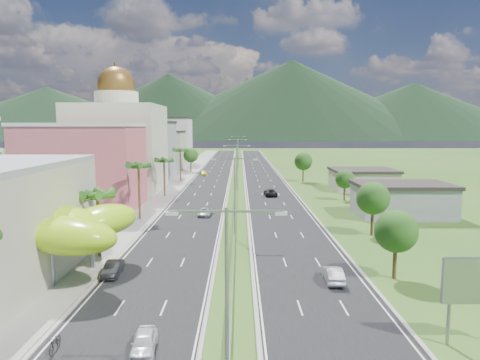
{
  "coord_description": "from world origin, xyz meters",
  "views": [
    {
      "loc": [
        0.66,
        -45.88,
        14.99
      ],
      "look_at": [
        0.71,
        17.84,
        7.0
      ],
      "focal_mm": 32.0,
      "sensor_mm": 36.0,
      "label": 1
    }
  ],
  "objects": [
    {
      "name": "ground",
      "position": [
        0.0,
        0.0,
        0.0
      ],
      "size": [
        500.0,
        500.0,
        0.0
      ],
      "primitive_type": "plane",
      "color": "#2D5119",
      "rests_on": "ground"
    },
    {
      "name": "road_left",
      "position": [
        -7.5,
        90.0,
        0.02
      ],
      "size": [
        11.0,
        260.0,
        0.04
      ],
      "primitive_type": "cube",
      "color": "black",
      "rests_on": "ground"
    },
    {
      "name": "road_right",
      "position": [
        7.5,
        90.0,
        0.02
      ],
      "size": [
        11.0,
        260.0,
        0.04
      ],
      "primitive_type": "cube",
      "color": "black",
      "rests_on": "ground"
    },
    {
      "name": "sidewalk_left",
      "position": [
        -17.0,
        90.0,
        0.06
      ],
      "size": [
        7.0,
        260.0,
        0.12
      ],
      "primitive_type": "cube",
      "color": "gray",
      "rests_on": "ground"
    },
    {
      "name": "median_guardrail",
      "position": [
        0.0,
        71.99,
        0.62
      ],
      "size": [
        0.1,
        216.06,
        0.76
      ],
      "color": "gray",
      "rests_on": "ground"
    },
    {
      "name": "streetlight_median_a",
      "position": [
        0.0,
        -25.0,
        6.75
      ],
      "size": [
        6.04,
        0.25,
        11.0
      ],
      "color": "gray",
      "rests_on": "ground"
    },
    {
      "name": "streetlight_median_b",
      "position": [
        0.0,
        10.0,
        6.75
      ],
      "size": [
        6.04,
        0.25,
        11.0
      ],
      "color": "gray",
      "rests_on": "ground"
    },
    {
      "name": "streetlight_median_c",
      "position": [
        0.0,
        50.0,
        6.75
      ],
      "size": [
        6.04,
        0.25,
        11.0
      ],
      "color": "gray",
      "rests_on": "ground"
    },
    {
      "name": "streetlight_median_d",
      "position": [
        0.0,
        95.0,
        6.75
      ],
      "size": [
        6.04,
        0.25,
        11.0
      ],
      "color": "gray",
      "rests_on": "ground"
    },
    {
      "name": "streetlight_median_e",
      "position": [
        0.0,
        140.0,
        6.75
      ],
      "size": [
        6.04,
        0.25,
        11.0
      ],
      "color": "gray",
      "rests_on": "ground"
    },
    {
      "name": "lime_canopy",
      "position": [
        -20.0,
        -4.0,
        4.99
      ],
      "size": [
        18.0,
        15.0,
        7.4
      ],
      "color": "#A1DD15",
      "rests_on": "ground"
    },
    {
      "name": "pink_shophouse",
      "position": [
        -28.0,
        32.0,
        7.5
      ],
      "size": [
        20.0,
        15.0,
        15.0
      ],
      "primitive_type": "cube",
      "color": "#D25666",
      "rests_on": "ground"
    },
    {
      "name": "domed_building",
      "position": [
        -28.0,
        55.0,
        11.35
      ],
      "size": [
        20.0,
        20.0,
        28.7
      ],
      "color": "beige",
      "rests_on": "ground"
    },
    {
      "name": "midrise_grey",
      "position": [
        -27.0,
        80.0,
        8.0
      ],
      "size": [
        16.0,
        15.0,
        16.0
      ],
      "primitive_type": "cube",
      "color": "gray",
      "rests_on": "ground"
    },
    {
      "name": "midrise_beige",
      "position": [
        -27.0,
        102.0,
        6.5
      ],
      "size": [
        16.0,
        15.0,
        13.0
      ],
      "primitive_type": "cube",
      "color": "#ABA28D",
      "rests_on": "ground"
    },
    {
      "name": "midrise_white",
      "position": [
        -27.0,
        125.0,
        9.0
      ],
      "size": [
        16.0,
        15.0,
        18.0
      ],
      "primitive_type": "cube",
      "color": "silver",
      "rests_on": "ground"
    },
    {
      "name": "billboard",
      "position": [
        17.0,
        -18.0,
        4.42
      ],
      "size": [
        5.2,
        0.35,
        6.2
      ],
      "color": "gray",
      "rests_on": "ground"
    },
    {
      "name": "shed_near",
      "position": [
        28.0,
        25.0,
        2.5
      ],
      "size": [
        15.0,
        10.0,
        5.0
      ],
      "primitive_type": "cube",
      "color": "gray",
      "rests_on": "ground"
    },
    {
      "name": "shed_far",
      "position": [
        30.0,
        55.0,
        2.2
      ],
      "size": [
        14.0,
        12.0,
        4.4
      ],
      "primitive_type": "cube",
      "color": "#ABA28D",
      "rests_on": "ground"
    },
    {
      "name": "palm_tree_b",
      "position": [
        -15.5,
        2.0,
        7.06
      ],
      "size": [
        3.6,
        3.6,
        8.1
      ],
      "color": "#47301C",
      "rests_on": "ground"
    },
    {
      "name": "palm_tree_c",
      "position": [
        -15.5,
        22.0,
        8.5
      ],
      "size": [
        3.6,
        3.6,
        9.6
      ],
      "color": "#47301C",
      "rests_on": "ground"
    },
    {
      "name": "palm_tree_d",
      "position": [
        -15.5,
        45.0,
        7.54
      ],
      "size": [
        3.6,
        3.6,
        8.6
      ],
      "color": "#47301C",
      "rests_on": "ground"
    },
    {
      "name": "palm_tree_e",
      "position": [
        -15.5,
        70.0,
        8.31
      ],
      "size": [
        3.6,
        3.6,
        9.4
      ],
      "color": "#47301C",
      "rests_on": "ground"
    },
    {
      "name": "leafy_tree_lfar",
      "position": [
        -15.5,
        95.0,
        5.58
      ],
      "size": [
        4.9,
        4.9,
        8.05
      ],
      "color": "#47301C",
      "rests_on": "ground"
    },
    {
      "name": "leafy_tree_ra",
      "position": [
        16.0,
        -5.0,
        4.78
      ],
      "size": [
        4.2,
        4.2,
        6.9
      ],
      "color": "#47301C",
      "rests_on": "ground"
    },
    {
      "name": "leafy_tree_rb",
      "position": [
        19.0,
        12.0,
        5.18
      ],
      "size": [
        4.55,
        4.55,
        7.47
      ],
      "color": "#47301C",
      "rests_on": "ground"
    },
    {
      "name": "leafy_tree_rc",
      "position": [
        22.0,
        40.0,
        4.37
      ],
      "size": [
        3.85,
        3.85,
        6.33
      ],
      "color": "#47301C",
      "rests_on": "ground"
    },
    {
      "name": "leafy_tree_rd",
      "position": [
        18.0,
        70.0,
        5.58
      ],
      "size": [
        4.9,
        4.9,
        8.05
      ],
      "color": "#47301C",
      "rests_on": "ground"
    },
    {
      "name": "mountain_ridge",
      "position": [
        60.0,
        450.0,
        0.0
      ],
      "size": [
        860.0,
        140.0,
        90.0
      ],
      "primitive_type": null,
      "color": "black",
      "rests_on": "ground"
    },
    {
      "name": "car_white_near_left",
      "position": [
        -5.71,
        -19.01,
        0.71
      ],
      "size": [
        1.99,
        4.1,
        1.35
      ],
      "primitive_type": "imported",
      "rotation": [
        0.0,
        0.0,
        0.1
      ],
      "color": "silver",
      "rests_on": "road_left"
    },
    {
      "name": "car_dark_left",
      "position": [
        -12.16,
        -4.15,
        0.74
      ],
      "size": [
        1.72,
        4.34,
        1.4
      ],
      "primitive_type": "imported",
      "rotation": [
        0.0,
        0.0,
        0.06
      ],
      "color": "black",
      "rests_on": "road_left"
    },
    {
      "name": "car_silver_mid_left",
      "position": [
        -5.19,
        24.96,
        0.68
      ],
      "size": [
        2.43,
        4.71,
        1.27
      ],
      "primitive_type": "imported",
      "rotation": [
        0.0,
        0.0,
        -0.07
      ],
      "color": "#AAADB2",
      "rests_on": "road_left"
    },
    {
      "name": "car_yellow_far_left",
      "position": [
        -10.29,
        85.19,
        0.66
      ],
      "size": [
        2.06,
        4.4,
        1.24
      ],
      "primitive_type": "imported",
      "rotation": [
        0.0,
        0.0,
        0.07
      ],
      "color": "#D1CA18",
      "rests_on": "road_left"
    },
    {
      "name": "car_silver_right",
      "position": [
        9.71,
        -5.98,
        0.77
      ],
      "size": [
        1.69,
        4.5,
        1.47
      ],
      "primitive_type": "imported",
      "rotation": [
        0.0,
        0.0,
        3.11
      ],
      "color": "#AAAEB1",
      "rests_on": "road_right"
    },
    {
      "name": "car_dark_far_right",
      "position": [
        7.34,
        45.68,
        0.8
      ],
      "size": [
        2.76,
        5.55,
        1.51
      ],
      "primitive_type": "imported",
      "rotation": [
        0.0,
        0.0,
        3.19
      ],
      "color": "black",
      "rests_on": "road_right"
    },
    {
      "name": "motorcycle",
      "position": [
        -11.76,
        -18.76,
        0.72
      ],
      "size": [
        0.81,
        2.16,
        1.35
      ],
      "primitive_type": "imported",
      "rotation": [
        0.0,
        0.0,
        0.08
      ],
      "color": "black",
      "rests_on": "road_left"
    }
  ]
}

